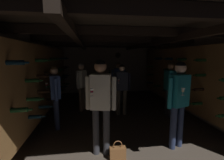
# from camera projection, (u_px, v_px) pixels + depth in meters

# --- Properties ---
(ground_plane) EXTENTS (8.40, 8.40, 0.00)m
(ground_plane) POSITION_uv_depth(u_px,v_px,m) (117.00, 115.00, 4.71)
(ground_plane) COLOR #473D33
(room_shell) EXTENTS (4.72, 6.52, 2.41)m
(room_shell) POSITION_uv_depth(u_px,v_px,m) (116.00, 68.00, 4.76)
(room_shell) COLOR gray
(room_shell) RESTS_ON ground_plane
(wine_crate_stack) EXTENTS (0.52, 0.35, 0.90)m
(wine_crate_stack) POSITION_uv_depth(u_px,v_px,m) (109.00, 88.00, 6.51)
(wine_crate_stack) COLOR olive
(wine_crate_stack) RESTS_ON ground_plane
(display_bottle) EXTENTS (0.08, 0.08, 0.35)m
(display_bottle) POSITION_uv_depth(u_px,v_px,m) (110.00, 74.00, 6.40)
(display_bottle) COLOR #194723
(display_bottle) RESTS_ON wine_crate_stack
(person_host_center) EXTENTS (0.54, 0.33, 1.54)m
(person_host_center) POSITION_uv_depth(u_px,v_px,m) (122.00, 85.00, 4.66)
(person_host_center) COLOR #4C473D
(person_host_center) RESTS_ON ground_plane
(person_guest_mid_left) EXTENTS (0.40, 0.52, 1.55)m
(person_guest_mid_left) POSITION_uv_depth(u_px,v_px,m) (55.00, 92.00, 3.75)
(person_guest_mid_left) COLOR #232D4C
(person_guest_mid_left) RESTS_ON ground_plane
(person_guest_near_right) EXTENTS (0.51, 0.40, 1.69)m
(person_guest_near_right) POSITION_uv_depth(u_px,v_px,m) (179.00, 97.00, 2.92)
(person_guest_near_right) COLOR #232D4C
(person_guest_near_right) RESTS_ON ground_plane
(person_guest_far_left) EXTENTS (0.34, 0.50, 1.56)m
(person_guest_far_left) POSITION_uv_depth(u_px,v_px,m) (82.00, 83.00, 5.06)
(person_guest_far_left) COLOR brown
(person_guest_far_left) RESTS_ON ground_plane
(person_guest_mid_right) EXTENTS (0.32, 0.54, 1.61)m
(person_guest_mid_right) POSITION_uv_depth(u_px,v_px,m) (170.00, 84.00, 4.53)
(person_guest_mid_right) COLOR #2D2D33
(person_guest_mid_right) RESTS_ON ground_plane
(person_guest_near_left) EXTENTS (0.53, 0.33, 1.73)m
(person_guest_near_left) POSITION_uv_depth(u_px,v_px,m) (101.00, 98.00, 2.71)
(person_guest_near_left) COLOR #2D2D33
(person_guest_near_left) RESTS_ON ground_plane
(person_guest_far_right) EXTENTS (0.53, 0.33, 1.55)m
(person_guest_far_right) POSITION_uv_depth(u_px,v_px,m) (119.00, 79.00, 5.88)
(person_guest_far_right) COLOR #2D2D33
(person_guest_far_right) RESTS_ON ground_plane
(handbag) EXTENTS (0.28, 0.12, 0.35)m
(handbag) POSITION_uv_depth(u_px,v_px,m) (118.00, 153.00, 2.69)
(handbag) COLOR brown
(handbag) RESTS_ON ground_plane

